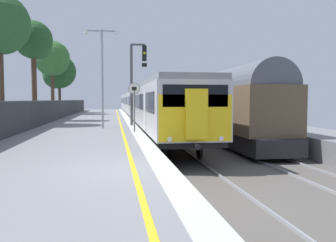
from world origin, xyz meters
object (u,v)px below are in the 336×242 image
at_px(commuter_train_at_platform, 138,103).
at_px(platform_lamp_mid, 102,70).
at_px(signal_gantry, 135,75).
at_px(freight_train_adjacent_track, 176,102).
at_px(background_tree_left, 1,27).
at_px(speed_limit_sign, 134,101).
at_px(background_tree_back, 34,42).
at_px(background_tree_right, 52,60).
at_px(background_tree_centre, 58,73).

xyz_separation_m(commuter_train_at_platform, platform_lamp_mid, (-3.55, -20.78, 2.14)).
bearing_deg(signal_gantry, freight_train_adjacent_track, 70.79).
distance_m(platform_lamp_mid, background_tree_left, 8.32).
distance_m(commuter_train_at_platform, freight_train_adjacent_track, 5.04).
xyz_separation_m(speed_limit_sign, background_tree_back, (-7.29, 11.71, 4.64)).
bearing_deg(speed_limit_sign, freight_train_adjacent_track, 74.16).
distance_m(freight_train_adjacent_track, background_tree_left, 20.52).
bearing_deg(commuter_train_at_platform, background_tree_right, 173.51).
distance_m(speed_limit_sign, background_tree_centre, 30.41).
relative_size(platform_lamp_mid, background_tree_left, 0.67).
distance_m(platform_lamp_mid, background_tree_back, 10.83).
distance_m(commuter_train_at_platform, background_tree_right, 11.16).
distance_m(commuter_train_at_platform, platform_lamp_mid, 21.19).
bearing_deg(background_tree_centre, background_tree_left, -90.96).
relative_size(commuter_train_at_platform, platform_lamp_mid, 10.38).
distance_m(freight_train_adjacent_track, signal_gantry, 16.78).
bearing_deg(signal_gantry, background_tree_centre, 109.06).
relative_size(speed_limit_sign, background_tree_centre, 0.34).
height_order(signal_gantry, background_tree_centre, background_tree_centre).
bearing_deg(freight_train_adjacent_track, speed_limit_sign, -105.84).
bearing_deg(speed_limit_sign, background_tree_centre, 105.40).
bearing_deg(background_tree_right, platform_lamp_mid, -73.84).
bearing_deg(freight_train_adjacent_track, background_tree_left, -135.77).
distance_m(platform_lamp_mid, background_tree_right, 23.00).
bearing_deg(background_tree_right, background_tree_left, -91.09).
relative_size(commuter_train_at_platform, background_tree_centre, 8.11).
distance_m(speed_limit_sign, background_tree_right, 26.49).
relative_size(freight_train_adjacent_track, speed_limit_sign, 19.90).
distance_m(background_tree_centre, background_tree_back, 17.47).
bearing_deg(platform_lamp_mid, background_tree_right, 106.16).
bearing_deg(freight_train_adjacent_track, signal_gantry, -109.21).
bearing_deg(background_tree_right, commuter_train_at_platform, -6.49).
height_order(signal_gantry, background_tree_right, background_tree_right).
height_order(platform_lamp_mid, background_tree_back, background_tree_back).
height_order(signal_gantry, speed_limit_sign, signal_gantry).
xyz_separation_m(freight_train_adjacent_track, background_tree_back, (-13.14, -8.90, 4.85)).
relative_size(freight_train_adjacent_track, background_tree_centre, 6.86).
bearing_deg(background_tree_centre, commuter_train_at_platform, -28.94).
distance_m(commuter_train_at_platform, signal_gantry, 18.97).
height_order(background_tree_left, background_tree_centre, background_tree_left).
height_order(commuter_train_at_platform, background_tree_centre, background_tree_centre).
xyz_separation_m(commuter_train_at_platform, freight_train_adjacent_track, (4.00, -3.06, 0.15)).
height_order(commuter_train_at_platform, background_tree_left, background_tree_left).
distance_m(signal_gantry, platform_lamp_mid, 2.86).
relative_size(background_tree_right, background_tree_back, 1.07).
bearing_deg(background_tree_back, commuter_train_at_platform, 52.62).
xyz_separation_m(background_tree_left, background_tree_back, (1.11, 4.97, -0.23)).
bearing_deg(platform_lamp_mid, background_tree_left, 150.03).
bearing_deg(signal_gantry, background_tree_left, 167.89).
bearing_deg(background_tree_back, background_tree_right, 93.34).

